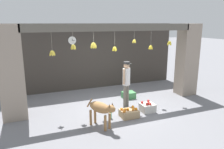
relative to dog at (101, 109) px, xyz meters
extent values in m
plane|color=slate|center=(0.98, 1.27, -0.55)|extent=(60.00, 60.00, 0.00)
cube|color=#38332D|center=(0.98, 3.80, 0.86)|extent=(7.74, 0.12, 2.84)
cube|color=gray|center=(-2.25, 1.57, 0.86)|extent=(0.70, 0.60, 2.84)
cube|color=gray|center=(4.20, 1.57, 0.86)|extent=(0.70, 0.60, 2.84)
cube|color=#5B564C|center=(0.98, 1.39, 2.16)|extent=(5.84, 0.24, 0.24)
cylinder|color=#B2AD99|center=(-1.06, 1.40, 1.77)|extent=(0.01, 0.01, 0.55)
ellipsoid|color=yellow|center=(-1.01, 1.40, 1.41)|extent=(0.12, 0.07, 0.18)
ellipsoid|color=yellow|center=(-1.06, 1.45, 1.41)|extent=(0.07, 0.12, 0.18)
ellipsoid|color=yellow|center=(-1.11, 1.40, 1.41)|extent=(0.12, 0.07, 0.18)
ellipsoid|color=yellow|center=(-1.06, 1.35, 1.41)|extent=(0.07, 0.12, 0.18)
cylinder|color=#B2AD99|center=(-0.42, 1.36, 1.85)|extent=(0.01, 0.01, 0.38)
ellipsoid|color=gold|center=(-0.38, 1.36, 1.58)|extent=(0.11, 0.06, 0.17)
ellipsoid|color=gold|center=(-0.41, 1.40, 1.58)|extent=(0.08, 0.11, 0.18)
ellipsoid|color=gold|center=(-0.46, 1.38, 1.58)|extent=(0.11, 0.09, 0.18)
ellipsoid|color=gold|center=(-0.46, 1.33, 1.58)|extent=(0.11, 0.09, 0.18)
ellipsoid|color=gold|center=(-0.41, 1.32, 1.58)|extent=(0.08, 0.11, 0.18)
cylinder|color=#B2AD99|center=(0.23, 1.35, 1.87)|extent=(0.01, 0.01, 0.35)
ellipsoid|color=gold|center=(0.28, 1.35, 1.61)|extent=(0.14, 0.07, 0.21)
ellipsoid|color=gold|center=(0.26, 1.39, 1.61)|extent=(0.12, 0.12, 0.22)
ellipsoid|color=gold|center=(0.22, 1.40, 1.61)|extent=(0.09, 0.14, 0.22)
ellipsoid|color=gold|center=(0.18, 1.37, 1.61)|extent=(0.13, 0.10, 0.22)
ellipsoid|color=gold|center=(0.18, 1.33, 1.61)|extent=(0.13, 0.10, 0.22)
ellipsoid|color=gold|center=(0.22, 1.30, 1.61)|extent=(0.09, 0.14, 0.22)
ellipsoid|color=gold|center=(0.26, 1.31, 1.61)|extent=(0.12, 0.12, 0.22)
cylinder|color=#B2AD99|center=(0.95, 1.34, 1.79)|extent=(0.01, 0.01, 0.50)
ellipsoid|color=yellow|center=(1.00, 1.34, 1.46)|extent=(0.11, 0.06, 0.17)
ellipsoid|color=yellow|center=(0.95, 1.38, 1.46)|extent=(0.06, 0.11, 0.17)
ellipsoid|color=yellow|center=(0.91, 1.34, 1.46)|extent=(0.11, 0.06, 0.17)
ellipsoid|color=yellow|center=(0.95, 1.30, 1.46)|extent=(0.06, 0.11, 0.17)
cylinder|color=#B2AD99|center=(1.70, 1.39, 1.90)|extent=(0.01, 0.01, 0.29)
ellipsoid|color=gold|center=(1.74, 1.39, 1.69)|extent=(0.10, 0.05, 0.15)
ellipsoid|color=gold|center=(1.70, 1.43, 1.69)|extent=(0.05, 0.10, 0.15)
ellipsoid|color=gold|center=(1.67, 1.39, 1.69)|extent=(0.10, 0.05, 0.15)
ellipsoid|color=gold|center=(1.70, 1.35, 1.69)|extent=(0.05, 0.10, 0.15)
cylinder|color=#B2AD99|center=(2.37, 1.39, 1.78)|extent=(0.01, 0.01, 0.52)
ellipsoid|color=yellow|center=(2.41, 1.39, 1.45)|extent=(0.11, 0.06, 0.16)
ellipsoid|color=yellow|center=(2.39, 1.43, 1.45)|extent=(0.09, 0.10, 0.17)
ellipsoid|color=yellow|center=(2.35, 1.43, 1.45)|extent=(0.09, 0.10, 0.17)
ellipsoid|color=yellow|center=(2.33, 1.39, 1.45)|extent=(0.11, 0.06, 0.16)
ellipsoid|color=yellow|center=(2.35, 1.36, 1.45)|extent=(0.09, 0.10, 0.17)
ellipsoid|color=yellow|center=(2.39, 1.36, 1.45)|extent=(0.09, 0.10, 0.17)
cylinder|color=#B2AD99|center=(3.13, 1.34, 1.85)|extent=(0.01, 0.01, 0.38)
ellipsoid|color=yellow|center=(3.17, 1.34, 1.58)|extent=(0.12, 0.06, 0.18)
ellipsoid|color=yellow|center=(3.13, 1.39, 1.58)|extent=(0.06, 0.12, 0.18)
ellipsoid|color=yellow|center=(3.08, 1.34, 1.58)|extent=(0.12, 0.06, 0.18)
ellipsoid|color=yellow|center=(3.13, 1.30, 1.58)|extent=(0.06, 0.12, 0.18)
ellipsoid|color=#9E7042|center=(-0.02, 0.04, 0.03)|extent=(0.61, 0.80, 0.30)
cylinder|color=#9E7042|center=(0.19, -0.16, -0.33)|extent=(0.07, 0.07, 0.45)
cylinder|color=#9E7042|center=(0.03, -0.25, -0.33)|extent=(0.07, 0.07, 0.45)
cylinder|color=#9E7042|center=(-0.08, 0.34, -0.33)|extent=(0.07, 0.07, 0.45)
cylinder|color=#9E7042|center=(-0.23, 0.25, -0.33)|extent=(0.07, 0.07, 0.45)
ellipsoid|color=#9E7042|center=(0.17, -0.32, 0.09)|extent=(0.30, 0.33, 0.20)
cone|color=brown|center=(0.22, -0.29, 0.20)|extent=(0.07, 0.07, 0.08)
cone|color=brown|center=(0.11, -0.35, 0.20)|extent=(0.07, 0.07, 0.08)
cylinder|color=#9E7042|center=(-0.21, 0.41, 0.06)|extent=(0.14, 0.22, 0.30)
cylinder|color=#6B665B|center=(1.35, 1.14, -0.16)|extent=(0.11, 0.11, 0.79)
cylinder|color=#6B665B|center=(1.23, 1.07, -0.16)|extent=(0.11, 0.11, 0.79)
cube|color=white|center=(1.29, 1.11, 0.53)|extent=(0.26, 0.25, 0.59)
cylinder|color=tan|center=(1.41, 1.17, 0.57)|extent=(0.06, 0.06, 0.52)
cylinder|color=tan|center=(1.17, 1.04, 0.57)|extent=(0.06, 0.06, 0.52)
sphere|color=tan|center=(1.29, 1.11, 0.93)|extent=(0.20, 0.20, 0.20)
cylinder|color=#2D2D2D|center=(1.29, 1.11, 1.02)|extent=(0.21, 0.21, 0.07)
cube|color=#2D2D2D|center=(1.34, 1.02, 0.99)|extent=(0.21, 0.18, 0.01)
cube|color=tan|center=(1.03, 0.33, -0.44)|extent=(0.53, 0.43, 0.23)
sphere|color=orange|center=(1.22, 0.46, -0.29)|extent=(0.09, 0.09, 0.09)
sphere|color=orange|center=(0.98, 0.33, -0.29)|extent=(0.09, 0.09, 0.09)
sphere|color=orange|center=(0.81, 0.22, -0.29)|extent=(0.09, 0.09, 0.09)
sphere|color=orange|center=(1.23, 0.25, -0.29)|extent=(0.09, 0.09, 0.09)
sphere|color=orange|center=(0.80, 0.41, -0.29)|extent=(0.09, 0.09, 0.09)
sphere|color=orange|center=(0.88, 0.35, -0.29)|extent=(0.09, 0.09, 0.09)
sphere|color=orange|center=(1.14, 0.26, -0.29)|extent=(0.09, 0.09, 0.09)
cube|color=silver|center=(1.78, 0.49, -0.42)|extent=(0.44, 0.41, 0.27)
sphere|color=red|center=(1.70, 0.41, -0.25)|extent=(0.09, 0.09, 0.09)
sphere|color=red|center=(1.81, 0.41, -0.25)|extent=(0.09, 0.09, 0.09)
sphere|color=red|center=(1.64, 0.60, -0.25)|extent=(0.09, 0.09, 0.09)
sphere|color=red|center=(1.78, 0.43, -0.25)|extent=(0.09, 0.09, 0.09)
sphere|color=red|center=(1.90, 0.64, -0.25)|extent=(0.09, 0.09, 0.09)
sphere|color=red|center=(1.80, 0.36, -0.25)|extent=(0.09, 0.09, 0.09)
cube|color=#42844C|center=(1.78, 1.91, -0.43)|extent=(0.47, 0.39, 0.25)
cylinder|color=#38934C|center=(0.45, 0.45, -0.43)|extent=(0.07, 0.07, 0.26)
cylinder|color=black|center=(0.45, 0.45, -0.28)|extent=(0.04, 0.04, 0.03)
cylinder|color=black|center=(0.03, 3.73, 1.60)|extent=(0.35, 0.01, 0.35)
cylinder|color=white|center=(0.03, 3.72, 1.60)|extent=(0.33, 0.02, 0.33)
cube|color=black|center=(0.03, 3.71, 1.63)|extent=(0.01, 0.01, 0.09)
cube|color=black|center=(0.08, 3.71, 1.60)|extent=(0.13, 0.01, 0.01)
camera|label=1|loc=(-1.81, -5.35, 2.31)|focal=35.00mm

